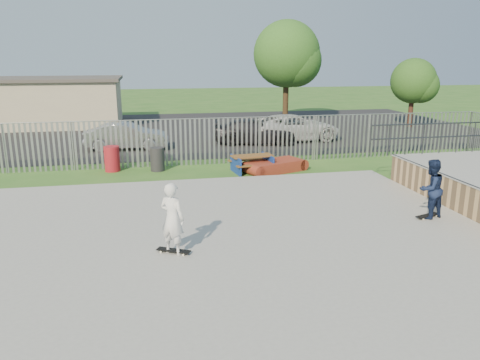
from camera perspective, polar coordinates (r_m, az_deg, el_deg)
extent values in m
plane|color=#306322|center=(11.69, -4.61, -8.02)|extent=(120.00, 120.00, 0.00)
cube|color=gray|center=(11.66, -4.62, -7.68)|extent=(15.00, 12.00, 0.15)
cylinder|color=#383A3F|center=(15.00, 24.62, 0.15)|extent=(0.06, 7.00, 0.06)
cube|color=brown|center=(18.82, 1.47, 2.96)|extent=(1.72, 0.85, 0.05)
cube|color=brown|center=(18.37, 2.05, 1.82)|extent=(1.67, 0.46, 0.05)
cube|color=brown|center=(19.38, 0.91, 2.51)|extent=(1.67, 0.46, 0.05)
cube|color=navy|center=(18.89, 1.46, 1.98)|extent=(1.62, 1.46, 0.68)
cube|color=maroon|center=(19.06, 4.28, 1.70)|extent=(2.48, 1.85, 0.45)
cylinder|color=maroon|center=(19.72, -15.33, 2.51)|extent=(0.61, 0.61, 1.02)
cylinder|color=#262628|center=(19.38, -10.04, 2.52)|extent=(0.58, 0.58, 0.96)
cube|color=black|center=(30.08, -8.95, 5.97)|extent=(40.00, 18.00, 0.02)
imported|color=#A1A1A6|center=(24.16, -13.65, 5.24)|extent=(4.17, 1.75, 1.34)
imported|color=black|center=(25.03, 1.81, 5.89)|extent=(4.67, 2.68, 1.27)
imported|color=silver|center=(26.14, 6.56, 6.37)|extent=(5.38, 2.81, 1.45)
cube|color=#C2B795|center=(34.52, -22.90, 8.61)|extent=(10.00, 6.00, 3.00)
cube|color=#4C4742|center=(34.42, -23.17, 11.25)|extent=(10.40, 6.40, 0.20)
cylinder|color=#3F2D19|center=(33.24, 5.60, 10.39)|extent=(0.39, 0.39, 4.04)
sphere|color=#2E5A1E|center=(33.14, 5.72, 15.05)|extent=(4.53, 4.53, 4.53)
cylinder|color=#46271C|center=(33.11, 20.12, 8.29)|extent=(0.31, 0.31, 2.59)
sphere|color=#2B511C|center=(32.99, 20.38, 11.27)|extent=(2.90, 2.90, 2.90)
cube|color=black|center=(14.17, 21.92, -4.01)|extent=(0.82, 0.44, 0.02)
cube|color=black|center=(10.97, -8.11, -8.48)|extent=(0.80, 0.56, 0.02)
imported|color=#131D3B|center=(13.96, 22.22, -1.01)|extent=(0.97, 0.86, 1.67)
imported|color=white|center=(10.69, -8.26, -4.67)|extent=(0.73, 0.69, 1.67)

